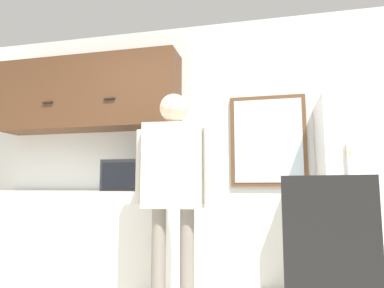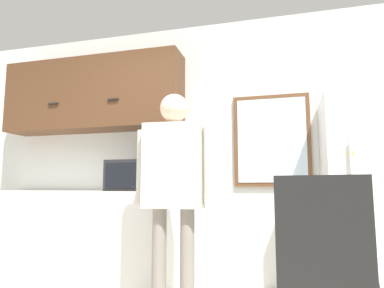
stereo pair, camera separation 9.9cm
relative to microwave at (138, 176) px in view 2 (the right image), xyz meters
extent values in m
cube|color=silver|center=(0.55, 0.40, 0.29)|extent=(6.00, 0.06, 2.70)
cube|color=silver|center=(-0.64, 0.06, -0.60)|extent=(2.02, 0.63, 0.92)
cube|color=#51331E|center=(-0.64, 0.19, 0.90)|extent=(2.02, 0.36, 0.79)
cube|color=black|center=(-1.00, 0.00, 0.78)|extent=(0.12, 0.01, 0.01)
cube|color=black|center=(-0.29, 0.00, 0.78)|extent=(0.12, 0.01, 0.01)
cube|color=#232326|center=(0.00, 0.00, 0.00)|extent=(0.52, 0.42, 0.29)
cube|color=black|center=(-0.05, -0.21, 0.00)|extent=(0.36, 0.01, 0.23)
cube|color=#B2B2B2|center=(0.22, -0.21, 0.00)|extent=(0.07, 0.01, 0.23)
cylinder|color=gray|center=(0.43, -0.54, -0.67)|extent=(0.11, 0.11, 0.79)
cylinder|color=gray|center=(0.65, -0.53, -0.67)|extent=(0.11, 0.11, 0.79)
cube|color=beige|center=(0.54, -0.53, 0.06)|extent=(0.47, 0.25, 0.66)
sphere|color=beige|center=(0.54, -0.53, 0.52)|extent=(0.22, 0.22, 0.22)
cylinder|color=beige|center=(0.27, -0.55, 0.05)|extent=(0.07, 0.07, 0.59)
cylinder|color=beige|center=(0.81, -0.52, 0.05)|extent=(0.07, 0.07, 0.59)
cube|color=white|center=(2.05, 0.05, -0.20)|extent=(0.70, 0.62, 1.72)
cylinder|color=silver|center=(1.86, -0.28, -0.06)|extent=(0.02, 0.02, 0.60)
cube|color=yellow|center=(1.86, -0.27, 0.15)|extent=(0.04, 0.01, 0.04)
cube|color=black|center=(1.52, -1.45, -0.32)|extent=(0.41, 0.11, 0.53)
cube|color=brown|center=(1.26, 0.36, 0.35)|extent=(0.74, 0.04, 0.91)
cube|color=silver|center=(1.26, 0.34, 0.35)|extent=(0.66, 0.01, 0.83)
camera|label=1|loc=(1.27, -3.09, -0.11)|focal=32.00mm
camera|label=2|loc=(1.37, -3.07, -0.11)|focal=32.00mm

